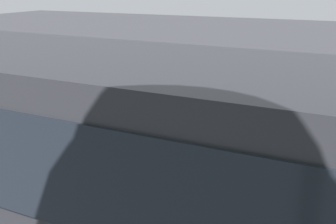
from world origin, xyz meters
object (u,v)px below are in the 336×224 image
object	(u,v)px
spectator_left	(255,167)
tour_bus	(79,181)
spectator_right	(137,144)
parked_motorcycle_silver	(189,201)
spectator_far_left	(320,173)
spectator_far_right	(78,139)
stunt_motorcycle	(121,81)
traffic_cone	(154,125)
spectator_centre	(191,159)

from	to	relation	value
spectator_left	tour_bus	bearing A→B (deg)	64.38
spectator_right	parked_motorcycle_silver	bearing A→B (deg)	151.09
spectator_right	parked_motorcycle_silver	size ratio (longest dim) A/B	0.83
parked_motorcycle_silver	spectator_far_left	bearing A→B (deg)	-156.58
spectator_far_right	stunt_motorcycle	xyz separation A→B (m)	(1.96, -4.80, 0.04)
spectator_far_right	parked_motorcycle_silver	distance (m)	2.78
tour_bus	spectator_far_left	bearing A→B (deg)	-129.04
tour_bus	spectator_far_left	world-z (taller)	tour_bus
spectator_left	stunt_motorcycle	size ratio (longest dim) A/B	0.85
spectator_left	traffic_cone	xyz separation A→B (m)	(3.65, -3.23, -0.68)
tour_bus	spectator_left	size ratio (longest dim) A/B	6.02
spectator_left	spectator_far_right	world-z (taller)	spectator_far_right
spectator_left	spectator_right	world-z (taller)	spectator_right
spectator_right	spectator_left	bearing A→B (deg)	178.86
spectator_left	spectator_far_right	distance (m)	3.56
spectator_right	traffic_cone	world-z (taller)	spectator_right
tour_bus	spectator_right	bearing A→B (deg)	-73.10
spectator_far_right	stunt_motorcycle	world-z (taller)	stunt_motorcycle
spectator_centre	spectator_far_right	bearing A→B (deg)	-1.90
stunt_motorcycle	spectator_far_right	bearing A→B (deg)	112.16
parked_motorcycle_silver	spectator_centre	bearing A→B (deg)	-69.68
spectator_far_left	spectator_centre	bearing A→B (deg)	9.16
tour_bus	stunt_motorcycle	distance (m)	8.65
spectator_right	parked_motorcycle_silver	xyz separation A→B (m)	(-1.44, 0.80, -0.52)
spectator_left	stunt_motorcycle	bearing A→B (deg)	-40.04
traffic_cone	parked_motorcycle_silver	bearing A→B (deg)	124.76
spectator_centre	spectator_far_right	world-z (taller)	spectator_centre
parked_motorcycle_silver	spectator_left	bearing A→B (deg)	-139.82
spectator_far_left	spectator_right	size ratio (longest dim) A/B	1.03
parked_motorcycle_silver	stunt_motorcycle	bearing A→B (deg)	-49.33
spectator_far_left	spectator_far_right	bearing A→B (deg)	3.23
spectator_right	traffic_cone	bearing A→B (deg)	-67.49
spectator_far_right	traffic_cone	distance (m)	3.47
spectator_far_right	traffic_cone	bearing A→B (deg)	-88.41
spectator_left	traffic_cone	distance (m)	4.93
spectator_far_left	spectator_right	distance (m)	3.39
spectator_far_right	parked_motorcycle_silver	bearing A→B (deg)	167.71
spectator_left	spectator_right	bearing A→B (deg)	-1.14
spectator_centre	spectator_right	distance (m)	1.29
spectator_centre	traffic_cone	distance (m)	4.40
spectator_right	spectator_centre	bearing A→B (deg)	166.67
spectator_left	spectator_right	distance (m)	2.33
spectator_left	spectator_centre	xyz separation A→B (m)	(1.07, 0.25, 0.04)
spectator_far_left	traffic_cone	xyz separation A→B (m)	(4.71, -3.14, -0.73)
spectator_centre	spectator_far_right	distance (m)	2.49
spectator_far_left	spectator_left	distance (m)	1.06
parked_motorcycle_silver	spectator_far_right	bearing A→B (deg)	-12.29
tour_bus	spectator_right	distance (m)	3.21
spectator_centre	parked_motorcycle_silver	size ratio (longest dim) A/B	0.85
traffic_cone	tour_bus	bearing A→B (deg)	109.83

